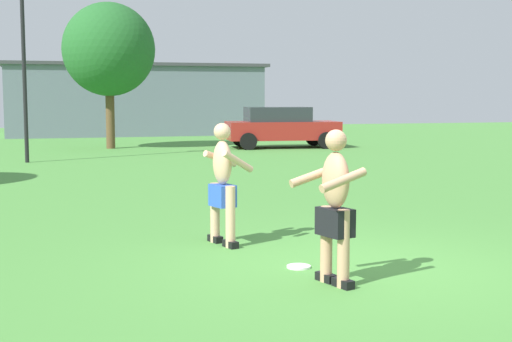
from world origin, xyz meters
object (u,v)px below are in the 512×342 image
player_near (223,181)px  car_red_near_post (281,126)px  tree_right_field (109,50)px  frisbee (299,267)px  lamp_post (23,36)px  player_in_black (335,204)px

player_near → car_red_near_post: bearing=69.6°
player_near → tree_right_field: (-0.04, 18.54, 2.88)m
frisbee → lamp_post: bearing=103.2°
player_in_black → lamp_post: bearing=103.0°
frisbee → tree_right_field: (-0.59, 20.05, 3.73)m
tree_right_field → player_near: bearing=-89.9°
frisbee → car_red_near_post: bearing=72.7°
frisbee → car_red_near_post: (5.81, 18.65, 0.81)m
player_in_black → tree_right_field: size_ratio=0.30×
player_near → tree_right_field: 18.76m
car_red_near_post → lamp_post: bearing=-157.7°
frisbee → tree_right_field: size_ratio=0.05×
player_near → frisbee: 1.82m
player_near → player_in_black: player_in_black is taller
player_near → player_in_black: 2.41m
player_near → frisbee: bearing=-70.1°
player_near → car_red_near_post: (6.36, 17.14, -0.04)m
player_near → tree_right_field: tree_right_field is taller
car_red_near_post → player_near: bearing=-110.4°
player_in_black → frisbee: size_ratio=5.83×
player_near → player_in_black: bearing=-74.1°
player_near → lamp_post: size_ratio=0.26×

